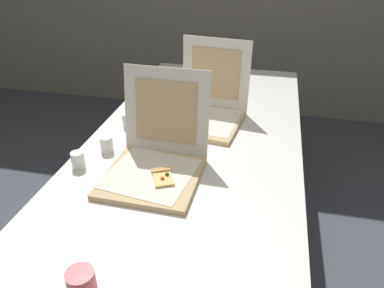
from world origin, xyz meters
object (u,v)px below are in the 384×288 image
Objects in this scene: pizza_box_front at (156,162)px; cup_white_near_center at (107,144)px; cup_white_near_left at (78,160)px; pizza_box_middle at (206,110)px; cup_white_mid at (128,120)px; table at (195,146)px; cup_printed_front at (82,286)px.

pizza_box_front reaches higher than cup_white_near_center.
pizza_box_middle is at bearing 51.60° from cup_white_near_left.
cup_white_near_center is at bearing -91.45° from cup_white_mid.
cup_white_near_left is at bearing -99.87° from cup_white_mid.
cup_white_near_center is at bearing 67.17° from cup_white_near_left.
pizza_box_middle is at bearing 85.80° from table.
pizza_box_middle is 6.28× the size of cup_white_near_left.
pizza_box_front is 4.35× the size of cup_printed_front.
pizza_box_front is 0.99× the size of pizza_box_middle.
table is 4.98× the size of pizza_box_front.
cup_white_mid is at bearing 173.19° from table.
cup_white_near_center is at bearing 109.36° from cup_printed_front.
cup_printed_front reaches higher than cup_white_near_left.
cup_white_mid is (-0.26, 0.37, -0.02)m from pizza_box_front.
pizza_box_middle is at bearing 84.10° from cup_printed_front.
cup_white_near_left and cup_white_mid have the same top height.
cup_white_near_left is at bearing 118.66° from cup_printed_front.
cup_white_near_center is (-0.27, 0.12, -0.02)m from pizza_box_front.
cup_white_near_left reaches higher than table.
pizza_box_middle is at bearing 23.23° from cup_white_mid.
pizza_box_front reaches higher than cup_printed_front.
pizza_box_middle reaches higher than cup_white_mid.
pizza_box_middle is 0.55m from cup_white_near_center.
pizza_box_middle is 4.41× the size of cup_printed_front.
cup_white_near_center reaches higher than table.
cup_white_mid is at bearing -149.37° from pizza_box_middle.
cup_printed_front is (0.26, -0.74, 0.01)m from cup_white_near_center.
cup_white_near_center is 1.00× the size of cup_white_near_left.
pizza_box_middle is 0.71m from cup_white_near_left.
cup_white_near_center and cup_white_near_left have the same top height.
cup_white_near_left is (-0.06, -0.15, 0.00)m from cup_white_near_center.
pizza_box_front is 0.54m from pizza_box_middle.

